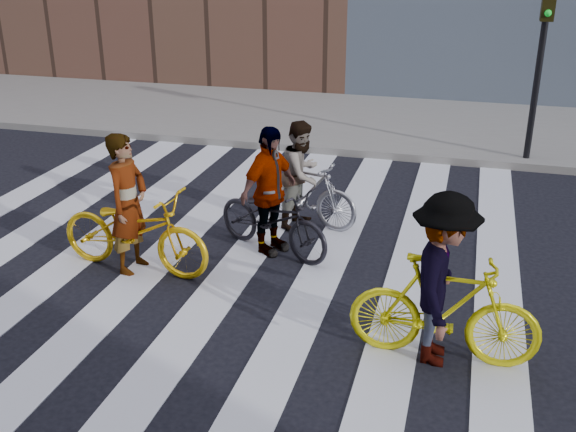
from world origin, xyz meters
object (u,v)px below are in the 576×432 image
at_px(rider_left, 128,204).
at_px(rider_mid, 302,174).
at_px(rider_right, 442,280).
at_px(bike_silver_mid, 305,193).
at_px(rider_rear, 269,191).
at_px(bike_dark_rear, 273,219).
at_px(bike_yellow_left, 134,230).
at_px(bike_yellow_right, 444,310).
at_px(traffic_signal, 543,44).

xyz_separation_m(rider_left, rider_mid, (1.74, 2.02, -0.11)).
bearing_deg(rider_right, bike_silver_mid, 35.22).
height_order(rider_left, rider_rear, rider_left).
bearing_deg(rider_left, rider_mid, -35.68).
xyz_separation_m(bike_dark_rear, rider_right, (2.34, -1.99, 0.41)).
distance_m(bike_yellow_left, bike_silver_mid, 2.67).
xyz_separation_m(bike_yellow_right, rider_left, (-3.99, 1.00, 0.34)).
height_order(traffic_signal, rider_mid, traffic_signal).
xyz_separation_m(rider_right, rider_rear, (-2.39, 1.99, -0.02)).
bearing_deg(rider_mid, bike_silver_mid, -75.43).
relative_size(bike_dark_rear, rider_left, 1.02).
relative_size(traffic_signal, bike_yellow_left, 1.58).
height_order(bike_dark_rear, rider_rear, rider_rear).
xyz_separation_m(traffic_signal, bike_yellow_left, (-5.09, -5.86, -1.73)).
distance_m(rider_right, rider_rear, 3.11).
distance_m(traffic_signal, bike_silver_mid, 5.39).
relative_size(bike_silver_mid, rider_rear, 0.96).
bearing_deg(bike_yellow_left, rider_mid, -34.86).
distance_m(bike_yellow_right, bike_dark_rear, 3.11).
relative_size(bike_silver_mid, bike_dark_rear, 0.91).
bearing_deg(rider_right, bike_yellow_left, 75.38).
height_order(traffic_signal, rider_right, traffic_signal).
bearing_deg(bike_yellow_left, bike_dark_rear, -52.40).
bearing_deg(bike_yellow_right, bike_dark_rear, 49.97).
relative_size(bike_yellow_left, bike_silver_mid, 1.24).
xyz_separation_m(rider_left, rider_rear, (1.55, 0.99, -0.03)).
distance_m(rider_mid, rider_rear, 1.05).
bearing_deg(bike_yellow_right, traffic_signal, -9.71).
relative_size(rider_left, rider_rear, 1.03).
distance_m(rider_left, rider_rear, 1.84).
relative_size(bike_dark_rear, rider_right, 1.03).
distance_m(bike_dark_rear, rider_rear, 0.40).
xyz_separation_m(bike_yellow_left, bike_dark_rear, (1.55, 0.99, -0.06)).
xyz_separation_m(bike_yellow_left, rider_mid, (1.69, 2.02, 0.25)).
height_order(traffic_signal, bike_silver_mid, traffic_signal).
relative_size(traffic_signal, bike_yellow_right, 1.74).
relative_size(bike_yellow_left, rider_rear, 1.19).
distance_m(rider_left, rider_right, 4.06).
height_order(bike_silver_mid, rider_left, rider_left).
xyz_separation_m(bike_yellow_left, bike_yellow_right, (3.94, -1.00, 0.02)).
distance_m(traffic_signal, rider_right, 7.10).
height_order(rider_left, rider_mid, rider_left).
xyz_separation_m(bike_yellow_left, rider_right, (3.89, -1.00, 0.35)).
xyz_separation_m(bike_silver_mid, rider_rear, (-0.24, -1.03, 0.37)).
relative_size(bike_silver_mid, rider_left, 0.93).
bearing_deg(traffic_signal, bike_dark_rear, -126.02).
bearing_deg(traffic_signal, rider_right, -99.92).
xyz_separation_m(bike_dark_rear, rider_rear, (-0.05, -0.00, 0.40)).
relative_size(bike_dark_rear, rider_mid, 1.16).
bearing_deg(traffic_signal, bike_yellow_left, -130.98).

